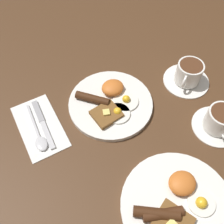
# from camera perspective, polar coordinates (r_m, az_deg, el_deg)

# --- Properties ---
(ground_plane) EXTENTS (3.00, 3.00, 0.00)m
(ground_plane) POSITION_cam_1_polar(r_m,az_deg,el_deg) (0.83, -0.31, 1.49)
(ground_plane) COLOR #4C301C
(breakfast_plate_near) EXTENTS (0.26, 0.26, 0.05)m
(breakfast_plate_near) POSITION_cam_1_polar(r_m,az_deg,el_deg) (0.82, -0.31, 2.05)
(breakfast_plate_near) COLOR white
(breakfast_plate_near) RESTS_ON ground_plane
(breakfast_plate_far) EXTENTS (0.28, 0.28, 0.05)m
(breakfast_plate_far) POSITION_cam_1_polar(r_m,az_deg,el_deg) (0.70, 13.94, -19.23)
(breakfast_plate_far) COLOR white
(breakfast_plate_far) RESTS_ON ground_plane
(teacup_near) EXTENTS (0.15, 0.15, 0.08)m
(teacup_near) POSITION_cam_1_polar(r_m,az_deg,el_deg) (0.90, 16.22, 7.77)
(teacup_near) COLOR white
(teacup_near) RESTS_ON ground_plane
(teacup_far) EXTENTS (0.14, 0.14, 0.08)m
(teacup_far) POSITION_cam_1_polar(r_m,az_deg,el_deg) (0.82, 22.33, -1.86)
(teacup_far) COLOR white
(teacup_far) RESTS_ON ground_plane
(napkin) EXTENTS (0.12, 0.22, 0.01)m
(napkin) POSITION_cam_1_polar(r_m,az_deg,el_deg) (0.81, -15.49, -2.98)
(napkin) COLOR white
(napkin) RESTS_ON ground_plane
(knife) EXTENTS (0.02, 0.18, 0.01)m
(knife) POSITION_cam_1_polar(r_m,az_deg,el_deg) (0.81, -15.00, -1.91)
(knife) COLOR silver
(knife) RESTS_ON napkin
(spoon) EXTENTS (0.03, 0.17, 0.01)m
(spoon) POSITION_cam_1_polar(r_m,az_deg,el_deg) (0.78, -15.49, -5.59)
(spoon) COLOR silver
(spoon) RESTS_ON napkin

